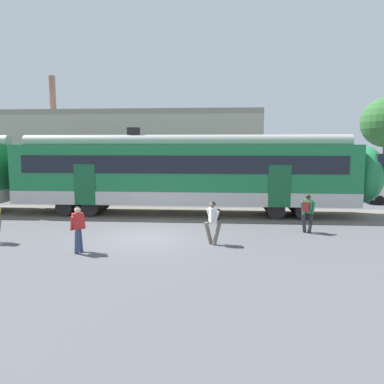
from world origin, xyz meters
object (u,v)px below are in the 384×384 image
Objects in this scene: pedestrian_red at (78,225)px; pedestrian_white at (213,219)px; pedestrian_green at (307,210)px; commuter_train at (32,173)px.

pedestrian_red is 1.00× the size of pedestrian_white.
pedestrian_green is (4.01, 2.28, 0.00)m from pedestrian_white.
commuter_train reaches higher than pedestrian_white.
commuter_train is 22.83× the size of pedestrian_green.
commuter_train is 22.83× the size of pedestrian_red.
pedestrian_white is at bearing -31.19° from commuter_train.
pedestrian_green is at bearing 23.35° from pedestrian_red.
pedestrian_green is (14.30, -3.94, -1.26)m from commuter_train.
pedestrian_red is at bearing -162.58° from pedestrian_white.
commuter_train is 12.09m from pedestrian_white.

